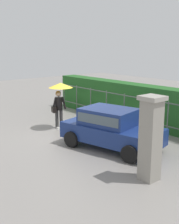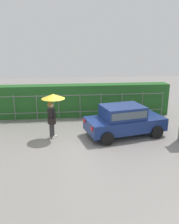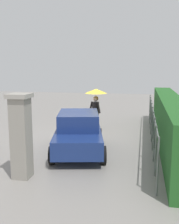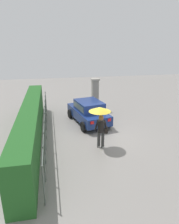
# 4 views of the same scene
# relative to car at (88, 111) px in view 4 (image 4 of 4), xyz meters

# --- Properties ---
(ground_plane) EXTENTS (40.00, 40.00, 0.00)m
(ground_plane) POSITION_rel_car_xyz_m (-2.20, -0.47, -0.80)
(ground_plane) COLOR gray
(car) EXTENTS (3.97, 2.48, 1.48)m
(car) POSITION_rel_car_xyz_m (0.00, 0.00, 0.00)
(car) COLOR navy
(car) RESTS_ON ground
(pedestrian) EXTENTS (1.07, 1.07, 2.09)m
(pedestrian) POSITION_rel_car_xyz_m (-3.34, 0.04, 0.79)
(pedestrian) COLOR #333333
(pedestrian) RESTS_ON ground
(gate_pillar) EXTENTS (0.60, 0.60, 2.42)m
(gate_pillar) POSITION_rel_car_xyz_m (2.62, -1.01, 0.44)
(gate_pillar) COLOR gray
(gate_pillar) RESTS_ON ground
(fence_section) EXTENTS (9.88, 0.05, 1.50)m
(fence_section) POSITION_rel_car_xyz_m (-1.91, 2.72, 0.02)
(fence_section) COLOR #59605B
(fence_section) RESTS_ON ground
(hedge_row) EXTENTS (10.83, 0.90, 1.90)m
(hedge_row) POSITION_rel_car_xyz_m (-1.91, 3.43, 0.15)
(hedge_row) COLOR #235B23
(hedge_row) RESTS_ON ground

